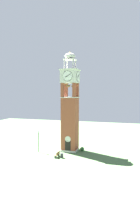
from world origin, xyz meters
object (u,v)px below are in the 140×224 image
Objects in this scene: lamp_post at (38,137)px; trash_bin at (62,156)px; park_bench at (57,154)px; clock_tower at (70,111)px.

trash_bin is at bearing -19.93° from lamp_post.
park_bench is 5.28m from lamp_post.
clock_tower reaches higher than lamp_post.
clock_tower is 8.75m from trash_bin.
clock_tower is at bearing 78.66° from park_bench.
trash_bin is at bearing -10.85° from park_bench.
clock_tower is at bearing 27.87° from lamp_post.
park_bench is at bearing 169.15° from trash_bin.
lamp_post is (-5.30, -2.80, -4.92)m from clock_tower.
park_bench is at bearing -21.66° from lamp_post.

